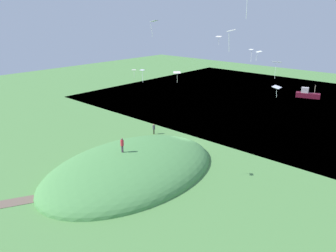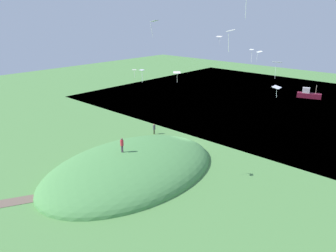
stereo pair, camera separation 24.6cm
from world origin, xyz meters
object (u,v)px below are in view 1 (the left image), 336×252
Objects in this scene: person_near_shore at (122,143)px; kite_10 at (259,52)px; person_on_hilltop at (154,128)px; kite_5 at (134,70)px; kite_9 at (277,87)px; kite_1 at (219,37)px; kite_8 at (154,22)px; kite_4 at (142,71)px; kite_0 at (231,31)px; kite_7 at (277,63)px; kite_3 at (177,73)px; kite_6 at (251,51)px; boat_on_lake at (307,94)px.

kite_10 is at bearing 61.93° from person_near_shore.
kite_5 is (0.79, -3.43, 8.95)m from person_on_hilltop.
kite_5 is 0.94× the size of kite_9.
kite_8 reaches higher than kite_1.
kite_4 reaches higher than kite_5.
person_near_shore is 0.84× the size of kite_0.
kite_5 is 0.61× the size of kite_8.
kite_7 reaches higher than person_near_shore.
person_near_shore is at bearing -13.74° from kite_10.
kite_8 reaches higher than kite_4.
kite_10 reaches higher than kite_5.
kite_7 reaches higher than kite_9.
kite_3 reaches higher than kite_9.
person_on_hilltop is 18.94m from kite_6.
kite_3 is (45.90, -0.81, 10.84)m from boat_on_lake.
kite_7 reaches higher than kite_4.
boat_on_lake is at bearing -167.76° from kite_7.
kite_4 is at bearing -4.05° from kite_10.
kite_0 reaches higher than kite_7.
kite_3 is (4.83, 8.92, 10.53)m from person_on_hilltop.
kite_0 is 10.09m from kite_3.
kite_8 is 16.79m from kite_9.
person_near_shore is 24.40m from kite_1.
person_near_shore is 23.18m from kite_6.
person_near_shore is 1.49× the size of kite_5.
kite_9 is at bearing 129.89° from person_on_hilltop.
kite_0 is at bearing 73.94° from kite_5.
kite_10 is at bearing 175.78° from kite_6.
kite_0 reaches higher than kite_9.
kite_6 is (1.21, 6.50, -1.63)m from kite_1.
kite_5 is at bearing -88.33° from kite_9.
kite_7 is 1.65× the size of kite_9.
kite_0 is 1.08× the size of kite_8.
person_on_hilltop is at bearing -133.25° from kite_8.
kite_1 is at bearing -143.50° from kite_0.
kite_6 is at bearing 60.99° from person_near_shore.
person_near_shore is 1.36× the size of kite_1.
kite_8 is (3.96, 8.47, 7.48)m from kite_5.
kite_3 reaches higher than boat_on_lake.
kite_10 is at bearing 77.31° from boat_on_lake.
person_near_shore is 0.85× the size of kite_7.
kite_4 reaches higher than person_on_hilltop.
boat_on_lake is 32.80m from kite_10.
kite_6 is (-9.43, 14.97, 3.33)m from kite_5.
kite_10 is at bearing 172.75° from person_on_hilltop.
kite_8 is at bearing 0.00° from kite_1.
kite_10 reaches higher than kite_3.
kite_0 is 1.62× the size of kite_1.
kite_10 is at bearing 97.42° from kite_1.
kite_7 is at bearing 62.32° from kite_1.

